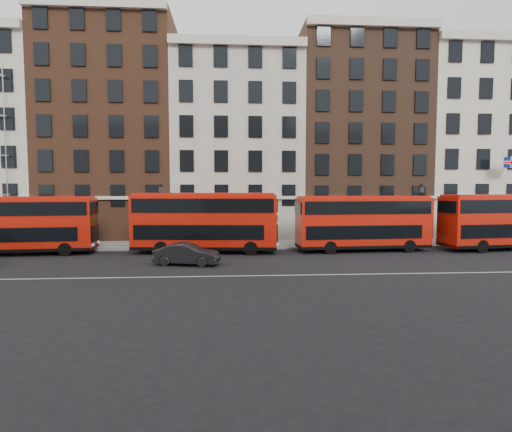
{
  "coord_description": "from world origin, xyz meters",
  "views": [
    {
      "loc": [
        -0.81,
        -24.86,
        5.09
      ],
      "look_at": [
        1.15,
        5.0,
        3.0
      ],
      "focal_mm": 28.0,
      "sensor_mm": 36.0,
      "label": 1
    }
  ],
  "objects": [
    {
      "name": "lamp_post_left",
      "position": [
        -6.52,
        8.73,
        3.08
      ],
      "size": [
        0.44,
        0.44,
        5.33
      ],
      "color": "black",
      "rests_on": "pavement"
    },
    {
      "name": "bus_c",
      "position": [
        9.85,
        6.58,
        2.4
      ],
      "size": [
        10.78,
        3.15,
        4.48
      ],
      "rotation": [
        0.0,
        0.0,
        0.05
      ],
      "color": "red",
      "rests_on": "ground"
    },
    {
      "name": "bus_a",
      "position": [
        -16.72,
        6.57,
        2.39
      ],
      "size": [
        10.79,
        3.44,
        4.46
      ],
      "rotation": [
        0.0,
        0.0,
        0.08
      ],
      "color": "red",
      "rests_on": "ground"
    },
    {
      "name": "pavement",
      "position": [
        0.0,
        10.5,
        0.07
      ],
      "size": [
        80.0,
        5.0,
        0.15
      ],
      "primitive_type": "cube",
      "color": "slate",
      "rests_on": "ground"
    },
    {
      "name": "iron_railings",
      "position": [
        0.0,
        12.7,
        0.65
      ],
      "size": [
        6.6,
        0.06,
        1.0
      ],
      "primitive_type": null,
      "color": "black",
      "rests_on": "pavement"
    },
    {
      "name": "road_centre_line",
      "position": [
        0.0,
        -2.0,
        0.01
      ],
      "size": [
        70.0,
        0.12,
        0.01
      ],
      "primitive_type": "cube",
      "color": "white",
      "rests_on": "ground"
    },
    {
      "name": "bus_b",
      "position": [
        -2.8,
        6.58,
        2.53
      ],
      "size": [
        11.42,
        3.55,
        4.73
      ],
      "rotation": [
        0.0,
        0.0,
        -0.08
      ],
      "color": "red",
      "rests_on": "ground"
    },
    {
      "name": "kerb",
      "position": [
        0.0,
        8.0,
        0.08
      ],
      "size": [
        80.0,
        0.3,
        0.16
      ],
      "primitive_type": "cube",
      "color": "gray",
      "rests_on": "ground"
    },
    {
      "name": "lamp_post_right",
      "position": [
        15.58,
        8.41,
        3.08
      ],
      "size": [
        0.44,
        0.44,
        5.33
      ],
      "color": "black",
      "rests_on": "pavement"
    },
    {
      "name": "bus_d",
      "position": [
        21.91,
        6.57,
        2.46
      ],
      "size": [
        11.13,
        3.87,
        4.58
      ],
      "rotation": [
        0.0,
        0.0,
        0.12
      ],
      "color": "red",
      "rests_on": "ground"
    },
    {
      "name": "car_front",
      "position": [
        -3.68,
        1.63,
        0.71
      ],
      "size": [
        4.53,
        2.36,
        1.42
      ],
      "primitive_type": "imported",
      "rotation": [
        0.0,
        0.0,
        1.36
      ],
      "color": "#232426",
      "rests_on": "ground"
    },
    {
      "name": "ground",
      "position": [
        0.0,
        0.0,
        0.0
      ],
      "size": [
        120.0,
        120.0,
        0.0
      ],
      "primitive_type": "plane",
      "color": "black",
      "rests_on": "ground"
    },
    {
      "name": "building_terrace",
      "position": [
        -0.31,
        17.88,
        10.24
      ],
      "size": [
        64.0,
        11.95,
        22.0
      ],
      "color": "#B9B4A0",
      "rests_on": "ground"
    }
  ]
}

